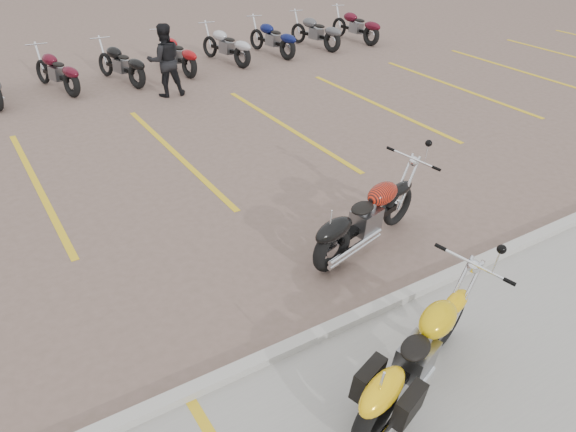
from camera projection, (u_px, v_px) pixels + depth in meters
The scene contains 7 objects.
ground at pixel (275, 247), 8.62m from camera, with size 100.00×100.00×0.00m, color #745B53.
curb at pixel (355, 318), 7.14m from camera, with size 60.00×0.18×0.12m, color #ADAAA3.
parking_stripes at pixel (176, 154), 11.53m from camera, with size 38.00×5.50×0.01m, color gold, non-canonical shape.
yellow_cruiser at pixel (410, 357), 5.98m from camera, with size 2.28×0.94×0.98m.
flame_cruiser at pixel (363, 220), 8.36m from camera, with size 2.33×0.75×0.98m.
person_b at pixel (165, 60), 14.16m from camera, with size 0.88×0.69×1.82m, color black.
bg_bike_row at pixel (88, 67), 14.93m from camera, with size 19.10×2.08×1.10m.
Camera 1 is at (-3.60, -6.16, 4.86)m, focal length 35.00 mm.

